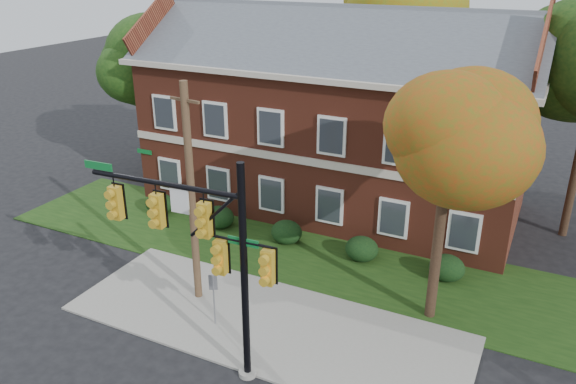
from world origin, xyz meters
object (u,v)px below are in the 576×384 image
at_px(apartment_building, 334,107).
at_px(utility_pole, 192,196).
at_px(traffic_signal, 205,243).
at_px(sign_post, 214,292).
at_px(hedge_left, 220,217).
at_px(hedge_center, 287,232).
at_px(hedge_far_right, 447,268).
at_px(tree_left_rear, 157,60).
at_px(hedge_right, 362,249).
at_px(tree_near_right, 457,137).
at_px(tree_far_rear, 410,12).
at_px(hedge_far_left, 159,204).

height_order(apartment_building, utility_pole, apartment_building).
distance_m(traffic_signal, sign_post, 3.53).
relative_size(apartment_building, utility_pole, 2.32).
bearing_deg(sign_post, apartment_building, 68.68).
xyz_separation_m(hedge_left, hedge_center, (3.50, 0.00, 0.00)).
distance_m(hedge_far_right, tree_left_rear, 18.30).
bearing_deg(hedge_far_right, sign_post, -134.87).
bearing_deg(hedge_right, hedge_left, 180.00).
relative_size(tree_near_right, tree_far_rear, 0.74).
bearing_deg(tree_left_rear, hedge_left, -33.59).
height_order(apartment_building, hedge_right, apartment_building).
distance_m(hedge_left, tree_near_right, 12.68).
bearing_deg(tree_left_rear, traffic_signal, -47.81).
bearing_deg(tree_near_right, hedge_left, 165.19).
height_order(hedge_far_right, utility_pole, utility_pole).
relative_size(hedge_left, tree_far_rear, 0.12).
bearing_deg(utility_pole, sign_post, -29.02).
distance_m(hedge_right, tree_left_rear, 15.17).
relative_size(traffic_signal, utility_pole, 0.85).
bearing_deg(sign_post, hedge_left, 97.74).
relative_size(hedge_left, sign_post, 0.70).
height_order(tree_left_rear, sign_post, tree_left_rear).
bearing_deg(hedge_center, sign_post, -85.62).
height_order(hedge_center, tree_far_rear, tree_far_rear).
relative_size(apartment_building, hedge_left, 13.43).
bearing_deg(sign_post, tree_far_rear, 63.79).
distance_m(hedge_center, hedge_far_right, 7.00).
bearing_deg(tree_left_rear, hedge_far_right, -13.89).
bearing_deg(utility_pole, tree_left_rear, 141.60).
relative_size(utility_pole, sign_post, 4.05).
xyz_separation_m(tree_far_rear, utility_pole, (-2.35, -18.45, -4.73)).
xyz_separation_m(hedge_far_left, hedge_center, (7.00, 0.00, 0.00)).
bearing_deg(hedge_far_right, apartment_building, 143.11).
distance_m(hedge_right, tree_near_right, 7.72).
distance_m(hedge_center, hedge_right, 3.50).
bearing_deg(hedge_far_right, traffic_signal, -123.54).
relative_size(apartment_building, sign_post, 9.39).
relative_size(hedge_left, hedge_center, 1.00).
xyz_separation_m(hedge_far_right, utility_pole, (-8.01, -5.35, 3.59)).
height_order(traffic_signal, sign_post, traffic_signal).
distance_m(hedge_far_left, hedge_far_right, 14.00).
bearing_deg(tree_near_right, hedge_far_left, 168.73).
xyz_separation_m(hedge_center, hedge_far_right, (7.00, 0.00, 0.00)).
bearing_deg(utility_pole, hedge_right, 58.91).
distance_m(hedge_left, hedge_far_right, 10.50).
relative_size(hedge_left, traffic_signal, 0.20).
bearing_deg(hedge_right, tree_near_right, -37.28).
height_order(hedge_center, utility_pole, utility_pole).
distance_m(hedge_far_right, tree_far_rear, 16.51).
bearing_deg(hedge_right, utility_pole, -130.10).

